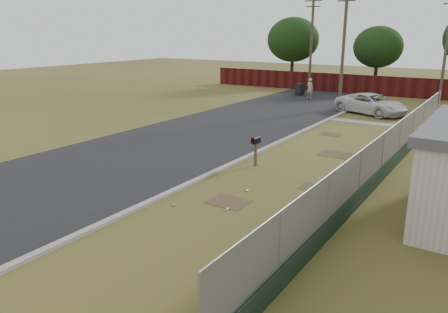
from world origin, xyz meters
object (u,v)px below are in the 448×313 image
Objects in this scene: fire_hydrant at (283,246)px; pickup_truck at (371,104)px; mailbox at (256,143)px; trash_bin at (300,89)px; pedestrian at (310,89)px.

pickup_truck reaches higher than fire_hydrant.
mailbox is at bearing -160.82° from pickup_truck.
mailbox reaches higher than trash_bin.
mailbox reaches higher than fire_hydrant.
trash_bin is (-1.58, 1.42, -0.32)m from pedestrian.
fire_hydrant is at bearing 123.77° from pedestrian.
fire_hydrant is at bearing -148.24° from pickup_truck.
pickup_truck is 2.91× the size of pedestrian.
fire_hydrant is 29.15m from pedestrian.
fire_hydrant is 31.05m from trash_bin.
trash_bin reaches higher than fire_hydrant.
pedestrian is at bearing 77.32° from pickup_truck.
mailbox is 0.74× the size of pedestrian.
pedestrian reaches higher than fire_hydrant.
trash_bin is at bearing 112.81° from fire_hydrant.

